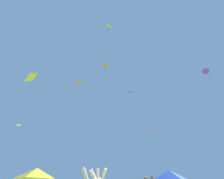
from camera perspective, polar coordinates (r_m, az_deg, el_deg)
canopy_tent_blue at (r=17.46m, az=24.31°, el=-31.23°), size 2.88×2.88×3.09m
canopy_tent_yellow at (r=19.32m, az=-30.64°, el=-29.20°), size 3.17×3.17×3.40m
kite_orange_diamond at (r=25.30m, az=-2.85°, el=10.74°), size 0.92×0.81×2.34m
kite_orange_delta at (r=30.22m, az=-14.55°, el=3.47°), size 2.11×2.07×3.10m
kite_purple_delta at (r=27.87m, az=36.06°, el=6.54°), size 1.36×1.34×2.05m
kite_yellow_box at (r=26.09m, az=-1.27°, el=26.28°), size 0.82×0.66×1.65m
kite_yellow_diamond at (r=20.98m, az=-32.42°, el=4.74°), size 0.97×1.12×1.37m
kite_cyan_diamond at (r=26.84m, az=17.36°, el=-20.73°), size 0.45×0.40×0.58m
kite_lime_diamond at (r=31.37m, az=-36.12°, el=-12.42°), size 1.25×1.39×0.71m
kite_purple_diamond at (r=26.99m, az=7.87°, el=-1.17°), size 0.76×0.58×1.45m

